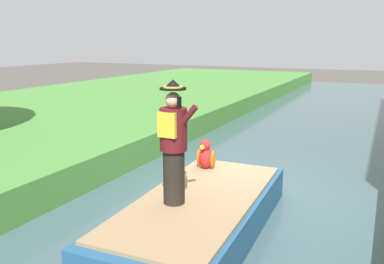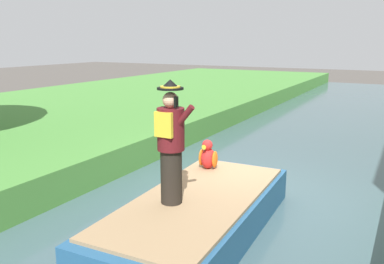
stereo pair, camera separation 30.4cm
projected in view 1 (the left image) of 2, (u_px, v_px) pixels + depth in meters
ground_plane at (240, 196)px, 8.15m from camera, size 80.00×80.00×0.00m
canal_water at (241, 194)px, 8.14m from camera, size 5.51×48.00×0.10m
boat at (199, 215)px, 6.33m from camera, size 1.98×4.27×0.61m
person_pirate at (174, 143)px, 5.82m from camera, size 0.61×0.42×1.85m
parrot_plush at (206, 156)px, 7.60m from camera, size 0.36×0.35×0.57m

